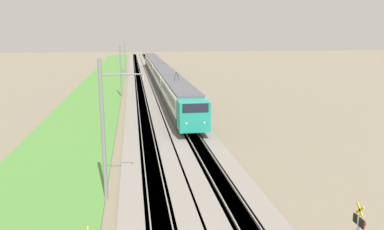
{
  "coord_description": "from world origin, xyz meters",
  "views": [
    {
      "loc": [
        -12.51,
        1.16,
        9.72
      ],
      "look_at": [
        21.59,
        -4.25,
        2.23
      ],
      "focal_mm": 35.0,
      "sensor_mm": 36.0,
      "label": 1
    }
  ],
  "objects_px": {
    "passenger_train": "(160,72)",
    "catenary_mast_near": "(104,129)",
    "catenary_mast_mid": "(121,71)",
    "catenary_mast_far": "(125,56)"
  },
  "relations": [
    {
      "from": "catenary_mast_near",
      "to": "catenary_mast_far",
      "type": "height_order",
      "value": "catenary_mast_near"
    },
    {
      "from": "passenger_train",
      "to": "catenary_mast_near",
      "type": "distance_m",
      "value": 54.02
    },
    {
      "from": "catenary_mast_near",
      "to": "catenary_mast_far",
      "type": "bearing_deg",
      "value": -0.0
    },
    {
      "from": "catenary_mast_mid",
      "to": "catenary_mast_far",
      "type": "distance_m",
      "value": 37.76
    },
    {
      "from": "catenary_mast_mid",
      "to": "catenary_mast_far",
      "type": "xyz_separation_m",
      "value": [
        37.76,
        0.0,
        0.07
      ]
    },
    {
      "from": "passenger_train",
      "to": "catenary_mast_near",
      "type": "height_order",
      "value": "catenary_mast_near"
    },
    {
      "from": "passenger_train",
      "to": "catenary_mast_mid",
      "type": "bearing_deg",
      "value": -24.45
    },
    {
      "from": "catenary_mast_mid",
      "to": "catenary_mast_near",
      "type": "bearing_deg",
      "value": 180.0
    },
    {
      "from": "passenger_train",
      "to": "catenary_mast_near",
      "type": "xyz_separation_m",
      "value": [
        -53.51,
        7.16,
        1.96
      ]
    },
    {
      "from": "passenger_train",
      "to": "catenary_mast_mid",
      "type": "xyz_separation_m",
      "value": [
        -15.75,
        7.16,
        1.77
      ]
    }
  ]
}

